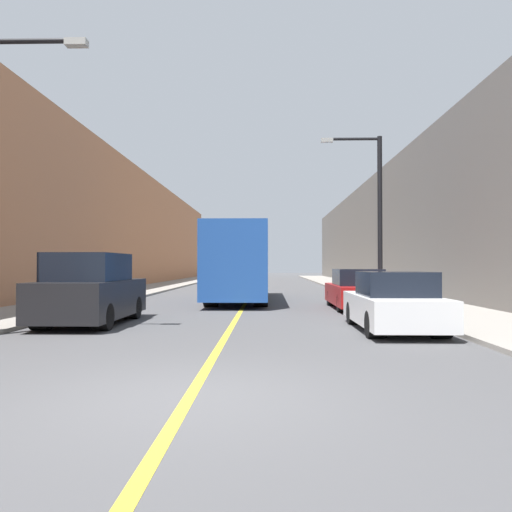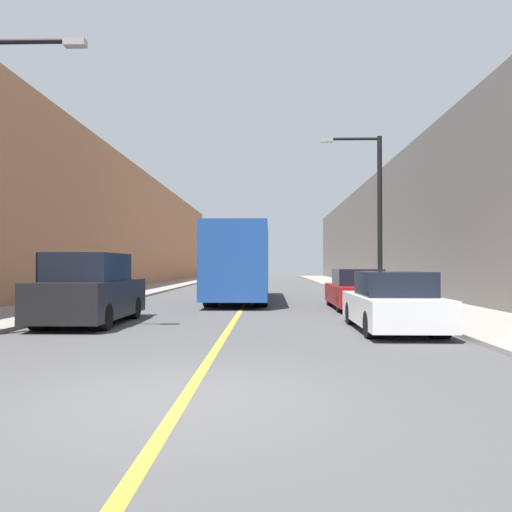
{
  "view_description": "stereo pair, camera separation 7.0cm",
  "coord_description": "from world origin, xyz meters",
  "px_view_note": "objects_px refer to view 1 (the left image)",
  "views": [
    {
      "loc": [
        0.98,
        -6.15,
        1.64
      ],
      "look_at": [
        0.41,
        17.21,
        2.07
      ],
      "focal_mm": 35.0,
      "sensor_mm": 36.0,
      "label": 1
    },
    {
      "loc": [
        1.05,
        -6.14,
        1.64
      ],
      "look_at": [
        0.41,
        17.21,
        2.07
      ],
      "focal_mm": 35.0,
      "sensor_mm": 36.0,
      "label": 2
    }
  ],
  "objects_px": {
    "bus": "(240,262)",
    "car_right_mid": "(357,291)",
    "parked_suv_left": "(91,292)",
    "street_lamp_right": "(374,207)",
    "car_right_near": "(394,304)"
  },
  "relations": [
    {
      "from": "car_right_mid",
      "to": "street_lamp_right",
      "type": "bearing_deg",
      "value": 61.55
    },
    {
      "from": "bus",
      "to": "street_lamp_right",
      "type": "height_order",
      "value": "street_lamp_right"
    },
    {
      "from": "parked_suv_left",
      "to": "street_lamp_right",
      "type": "relative_size",
      "value": 0.65
    },
    {
      "from": "bus",
      "to": "street_lamp_right",
      "type": "xyz_separation_m",
      "value": [
        5.7,
        -2.07,
        2.31
      ]
    },
    {
      "from": "bus",
      "to": "parked_suv_left",
      "type": "xyz_separation_m",
      "value": [
        -3.67,
        -9.11,
        -0.87
      ]
    },
    {
      "from": "parked_suv_left",
      "to": "car_right_mid",
      "type": "relative_size",
      "value": 0.96
    },
    {
      "from": "parked_suv_left",
      "to": "car_right_near",
      "type": "bearing_deg",
      "value": -8.71
    },
    {
      "from": "parked_suv_left",
      "to": "car_right_near",
      "type": "height_order",
      "value": "parked_suv_left"
    },
    {
      "from": "parked_suv_left",
      "to": "car_right_mid",
      "type": "bearing_deg",
      "value": 31.24
    },
    {
      "from": "car_right_near",
      "to": "car_right_mid",
      "type": "distance_m",
      "value": 6.26
    },
    {
      "from": "bus",
      "to": "street_lamp_right",
      "type": "bearing_deg",
      "value": -19.95
    },
    {
      "from": "bus",
      "to": "car_right_mid",
      "type": "relative_size",
      "value": 2.18
    },
    {
      "from": "parked_suv_left",
      "to": "street_lamp_right",
      "type": "bearing_deg",
      "value": 36.94
    },
    {
      "from": "bus",
      "to": "car_right_near",
      "type": "relative_size",
      "value": 2.39
    },
    {
      "from": "car_right_mid",
      "to": "street_lamp_right",
      "type": "height_order",
      "value": "street_lamp_right"
    }
  ]
}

